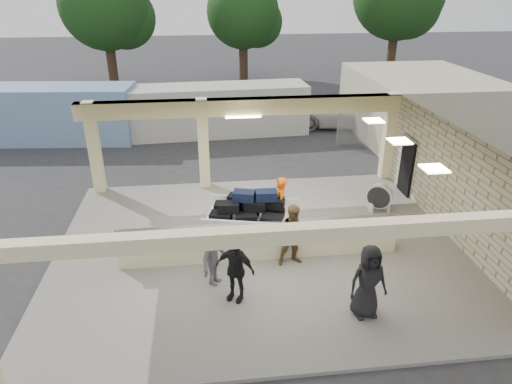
{
  "coord_description": "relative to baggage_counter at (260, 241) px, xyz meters",
  "views": [
    {
      "loc": [
        -1.45,
        -11.73,
        7.43
      ],
      "look_at": [
        0.06,
        1.0,
        1.46
      ],
      "focal_mm": 32.0,
      "sensor_mm": 36.0,
      "label": 1
    }
  ],
  "objects": [
    {
      "name": "ground",
      "position": [
        0.0,
        0.5,
        -0.59
      ],
      "size": [
        120.0,
        120.0,
        0.0
      ],
      "primitive_type": "plane",
      "color": "#2C2B2E",
      "rests_on": "ground"
    },
    {
      "name": "tree_mid",
      "position": [
        2.32,
        26.66,
        4.38
      ],
      "size": [
        6.0,
        5.6,
        8.0
      ],
      "color": "#382619",
      "rests_on": "ground"
    },
    {
      "name": "baggage_counter",
      "position": [
        0.0,
        0.0,
        0.0
      ],
      "size": [
        8.2,
        0.58,
        0.98
      ],
      "color": "beige",
      "rests_on": "pavilion"
    },
    {
      "name": "drum_fan",
      "position": [
        4.48,
        2.41,
        0.04
      ],
      "size": [
        0.9,
        0.74,
        0.99
      ],
      "rotation": [
        0.0,
        0.0,
        -0.6
      ],
      "color": "silver",
      "rests_on": "pavilion"
    },
    {
      "name": "container_white",
      "position": [
        -1.88,
        12.18,
        0.68
      ],
      "size": [
        11.81,
        2.97,
        2.54
      ],
      "primitive_type": "cube",
      "rotation": [
        0.0,
        0.0,
        0.05
      ],
      "color": "beige",
      "rests_on": "ground"
    },
    {
      "name": "fence",
      "position": [
        11.0,
        9.5,
        0.47
      ],
      "size": [
        12.06,
        0.06,
        2.03
      ],
      "color": "gray",
      "rests_on": "ground"
    },
    {
      "name": "luggage_cart",
      "position": [
        -0.18,
        1.03,
        0.38
      ],
      "size": [
        3.08,
        2.32,
        1.61
      ],
      "rotation": [
        0.0,
        0.0,
        -0.24
      ],
      "color": "silver",
      "rests_on": "pavilion"
    },
    {
      "name": "passenger_a",
      "position": [
        0.89,
        -0.5,
        0.42
      ],
      "size": [
        0.92,
        0.48,
        1.82
      ],
      "primitive_type": "imported",
      "rotation": [
        0.0,
        0.0,
        0.11
      ],
      "color": "brown",
      "rests_on": "pavilion"
    },
    {
      "name": "pavilion",
      "position": [
        0.21,
        1.16,
        0.76
      ],
      "size": [
        12.01,
        10.0,
        3.55
      ],
      "color": "slate",
      "rests_on": "ground"
    },
    {
      "name": "passenger_c",
      "position": [
        -1.34,
        -1.17,
        0.34
      ],
      "size": [
        0.9,
        1.09,
        1.65
      ],
      "primitive_type": "imported",
      "rotation": [
        0.0,
        0.0,
        0.98
      ],
      "color": "#48484C",
      "rests_on": "pavilion"
    },
    {
      "name": "tree_left",
      "position": [
        -7.68,
        24.66,
        5.0
      ],
      "size": [
        6.6,
        6.3,
        9.0
      ],
      "color": "#382619",
      "rests_on": "ground"
    },
    {
      "name": "passenger_b",
      "position": [
        -0.86,
        -1.88,
        0.39
      ],
      "size": [
        1.08,
        0.83,
        1.76
      ],
      "primitive_type": "imported",
      "rotation": [
        0.0,
        0.0,
        -0.51
      ],
      "color": "black",
      "rests_on": "pavilion"
    },
    {
      "name": "car_white_b",
      "position": [
        10.86,
        13.98,
        0.1
      ],
      "size": [
        4.48,
        2.12,
        1.36
      ],
      "primitive_type": "imported",
      "rotation": [
        0.0,
        0.0,
        1.69
      ],
      "color": "silver",
      "rests_on": "ground"
    },
    {
      "name": "baggage_handler",
      "position": [
        0.77,
        1.28,
        0.46
      ],
      "size": [
        0.43,
        0.72,
        1.89
      ],
      "primitive_type": "imported",
      "rotation": [
        0.0,
        0.0,
        4.63
      ],
      "color": "#E9570C",
      "rests_on": "pavilion"
    },
    {
      "name": "adjacent_building",
      "position": [
        9.5,
        10.5,
        1.01
      ],
      "size": [
        6.0,
        8.0,
        3.2
      ],
      "primitive_type": "cube",
      "color": "#B6B191",
      "rests_on": "ground"
    },
    {
      "name": "car_dark",
      "position": [
        4.7,
        14.81,
        0.07
      ],
      "size": [
        4.0,
        1.49,
        1.32
      ],
      "primitive_type": "imported",
      "rotation": [
        0.0,
        0.0,
        1.55
      ],
      "color": "black",
      "rests_on": "ground"
    },
    {
      "name": "car_white_a",
      "position": [
        6.42,
        12.63,
        0.18
      ],
      "size": [
        5.87,
        3.97,
        1.53
      ],
      "primitive_type": "imported",
      "rotation": [
        0.0,
        0.0,
        1.28
      ],
      "color": "silver",
      "rests_on": "ground"
    },
    {
      "name": "passenger_d",
      "position": [
        2.18,
        -2.83,
        0.45
      ],
      "size": [
        0.95,
        0.46,
        1.88
      ],
      "primitive_type": "imported",
      "rotation": [
        0.0,
        0.0,
        0.09
      ],
      "color": "black",
      "rests_on": "pavilion"
    },
    {
      "name": "container_blue",
      "position": [
        -10.15,
        12.19,
        0.78
      ],
      "size": [
        10.69,
        3.49,
        2.73
      ],
      "primitive_type": "cube",
      "rotation": [
        0.0,
        0.0,
        -0.09
      ],
      "color": "#7999C2",
      "rests_on": "ground"
    }
  ]
}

